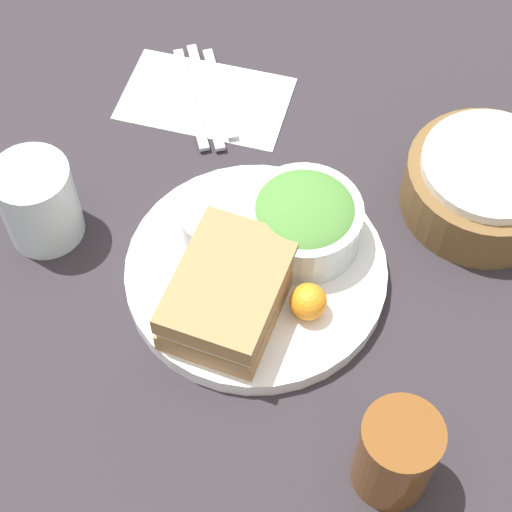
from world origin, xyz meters
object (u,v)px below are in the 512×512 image
(knife, at_px, (205,95))
(sandwich, at_px, (229,292))
(bread_basket, at_px, (485,184))
(water_glass, at_px, (39,201))
(dressing_cup, at_px, (210,226))
(fork, at_px, (191,98))
(plate, at_px, (256,272))
(drink_glass, at_px, (396,454))
(salad_bowl, at_px, (304,219))
(spoon, at_px, (220,93))

(knife, bearing_deg, sandwich, 173.11)
(bread_basket, relative_size, water_glass, 1.80)
(dressing_cup, distance_m, fork, 0.22)
(sandwich, relative_size, bread_basket, 0.86)
(water_glass, bearing_deg, knife, 154.39)
(plate, relative_size, dressing_cup, 4.60)
(knife, bearing_deg, drink_glass, -172.23)
(fork, xyz_separation_m, water_glass, (0.22, -0.09, 0.04))
(salad_bowl, bearing_deg, bread_basket, 121.81)
(plate, distance_m, salad_bowl, 0.07)
(plate, bearing_deg, dressing_cup, -113.56)
(spoon, bearing_deg, dressing_cup, 165.32)
(fork, bearing_deg, dressing_cup, 174.66)
(dressing_cup, height_order, knife, dressing_cup)
(salad_bowl, bearing_deg, dressing_cup, -76.32)
(plate, bearing_deg, water_glass, -90.41)
(salad_bowl, xyz_separation_m, drink_glass, (0.22, 0.13, -0.00))
(dressing_cup, bearing_deg, water_glass, -82.65)
(salad_bowl, height_order, water_glass, water_glass)
(plate, bearing_deg, spoon, -155.22)
(fork, xyz_separation_m, spoon, (-0.02, 0.03, 0.00))
(knife, height_order, water_glass, water_glass)
(knife, distance_m, spoon, 0.02)
(dressing_cup, bearing_deg, drink_glass, 49.13)
(spoon, bearing_deg, salad_bowl, -170.85)
(bread_basket, xyz_separation_m, fork, (-0.06, -0.36, -0.03))
(fork, bearing_deg, bread_basket, -129.03)
(drink_glass, relative_size, knife, 0.57)
(drink_glass, relative_size, bread_basket, 0.58)
(sandwich, distance_m, salad_bowl, 0.11)
(drink_glass, relative_size, water_glass, 1.04)
(knife, xyz_separation_m, water_glass, (0.23, -0.11, 0.04))
(drink_glass, bearing_deg, water_glass, -113.26)
(plate, distance_m, water_glass, 0.24)
(water_glass, bearing_deg, salad_bowl, 99.57)
(sandwich, xyz_separation_m, knife, (-0.28, -0.11, -0.04))
(plate, height_order, bread_basket, bread_basket)
(sandwich, bearing_deg, dressing_cup, -150.34)
(plate, relative_size, fork, 1.62)
(drink_glass, distance_m, spoon, 0.50)
(drink_glass, bearing_deg, plate, -135.19)
(fork, distance_m, spoon, 0.04)
(sandwich, distance_m, spoon, 0.31)
(salad_bowl, bearing_deg, knife, -138.00)
(drink_glass, distance_m, knife, 0.50)
(salad_bowl, distance_m, water_glass, 0.28)
(fork, height_order, spoon, same)
(plate, bearing_deg, knife, -151.30)
(sandwich, distance_m, water_glass, 0.23)
(plate, distance_m, fork, 0.26)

